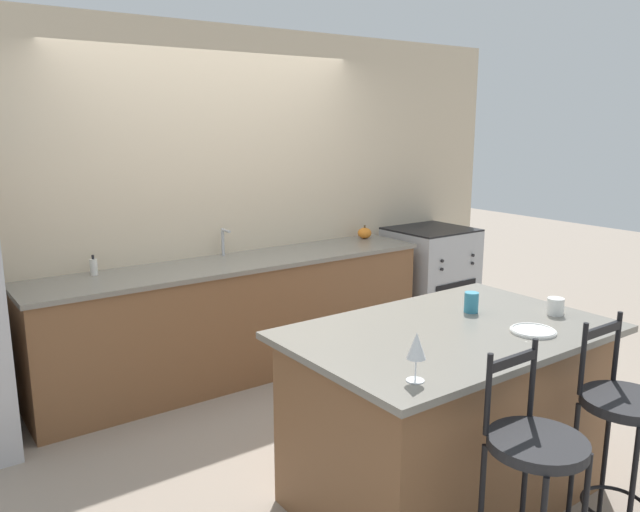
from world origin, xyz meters
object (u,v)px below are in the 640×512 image
object	(u,v)px
tumbler_cup	(471,302)
soap_bottle	(94,267)
bar_stool_near	(533,472)
oven_range	(429,278)
pumpkin_decoration	(365,233)
bar_stool_far	(621,427)
coffee_mug	(556,306)
dinner_plate	(533,331)
wine_glass	(416,347)

from	to	relation	value
tumbler_cup	soap_bottle	xyz separation A→B (m)	(-1.43, 2.15, -0.01)
tumbler_cup	bar_stool_near	bearing A→B (deg)	-125.21
oven_range	tumbler_cup	size ratio (longest dim) A/B	8.63
bar_stool_near	pumpkin_decoration	distance (m)	3.43
bar_stool_near	bar_stool_far	world-z (taller)	same
coffee_mug	pumpkin_decoration	world-z (taller)	pumpkin_decoration
tumbler_cup	dinner_plate	bearing A→B (deg)	-91.37
coffee_mug	oven_range	bearing A→B (deg)	59.47
bar_stool_far	dinner_plate	bearing A→B (deg)	92.94
coffee_mug	tumbler_cup	size ratio (longest dim) A/B	1.07
bar_stool_near	bar_stool_far	distance (m)	0.64
pumpkin_decoration	tumbler_cup	bearing A→B (deg)	-115.10
wine_glass	pumpkin_decoration	size ratio (longest dim) A/B	1.64
wine_glass	coffee_mug	xyz separation A→B (m)	(1.25, 0.20, -0.10)
tumbler_cup	pumpkin_decoration	xyz separation A→B (m)	(0.99, 2.12, -0.02)
bar_stool_near	bar_stool_far	xyz separation A→B (m)	(0.64, -0.00, 0.00)
bar_stool_near	soap_bottle	distance (m)	3.16
wine_glass	soap_bottle	size ratio (longest dim) A/B	1.46
oven_range	pumpkin_decoration	world-z (taller)	pumpkin_decoration
wine_glass	soap_bottle	xyz separation A→B (m)	(-0.52, 2.65, -0.10)
wine_glass	soap_bottle	bearing A→B (deg)	101.10
bar_stool_far	tumbler_cup	distance (m)	0.96
bar_stool_near	dinner_plate	distance (m)	0.84
bar_stool_far	tumbler_cup	bearing A→B (deg)	90.94
dinner_plate	wine_glass	world-z (taller)	wine_glass
coffee_mug	soap_bottle	distance (m)	3.02
bar_stool_far	oven_range	bearing A→B (deg)	59.78
bar_stool_far	soap_bottle	bearing A→B (deg)	115.38
soap_bottle	bar_stool_far	bearing A→B (deg)	-64.62
dinner_plate	tumbler_cup	distance (m)	0.41
wine_glass	soap_bottle	world-z (taller)	wine_glass
oven_range	wine_glass	distance (m)	3.59
bar_stool_near	dinner_plate	bearing A→B (deg)	37.62
oven_range	bar_stool_far	size ratio (longest dim) A/B	0.88
soap_bottle	dinner_plate	bearing A→B (deg)	-61.06
dinner_plate	tumbler_cup	bearing A→B (deg)	88.63
soap_bottle	tumbler_cup	bearing A→B (deg)	-56.45
bar_stool_near	wine_glass	xyz separation A→B (m)	(-0.28, 0.39, 0.47)
bar_stool_far	coffee_mug	bearing A→B (deg)	60.98
bar_stool_near	wine_glass	bearing A→B (deg)	126.31
pumpkin_decoration	soap_bottle	world-z (taller)	soap_bottle
bar_stool_far	soap_bottle	size ratio (longest dim) A/B	7.80
oven_range	coffee_mug	world-z (taller)	coffee_mug
bar_stool_near	soap_bottle	world-z (taller)	bar_stool_near
bar_stool_near	pumpkin_decoration	bearing A→B (deg)	61.71
wine_glass	tumbler_cup	bearing A→B (deg)	28.76
pumpkin_decoration	soap_bottle	xyz separation A→B (m)	(-2.42, 0.03, 0.01)
bar_stool_near	dinner_plate	world-z (taller)	bar_stool_near
oven_range	soap_bottle	distance (m)	3.14
dinner_plate	coffee_mug	xyz separation A→B (m)	(0.35, 0.11, 0.04)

